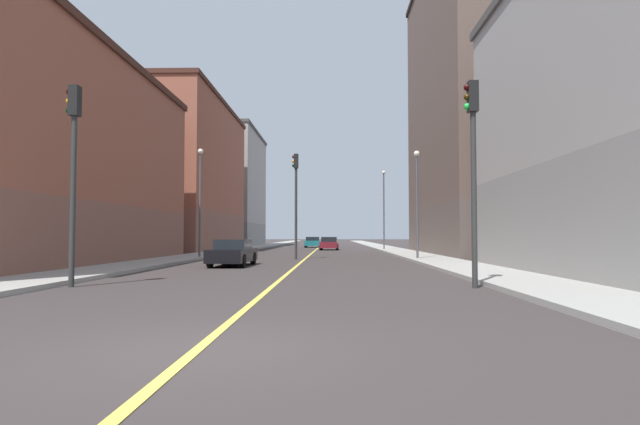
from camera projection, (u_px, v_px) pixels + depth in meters
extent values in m
plane|color=#37302F|center=(199.00, 349.00, 7.12)|extent=(400.00, 400.00, 0.00)
cube|color=#9E9B93|center=(390.00, 249.00, 55.88)|extent=(2.89, 168.00, 0.15)
cube|color=#9E9B93|center=(243.00, 249.00, 56.26)|extent=(2.89, 168.00, 0.15)
cube|color=#E5D14C|center=(316.00, 250.00, 56.06)|extent=(0.16, 154.00, 0.01)
cube|color=brown|center=(494.00, 231.00, 41.38)|extent=(10.22, 20.86, 3.65)
cube|color=brown|center=(492.00, 84.00, 41.87)|extent=(10.22, 20.86, 19.36)
cube|color=brown|center=(9.00, 235.00, 26.53)|extent=(10.22, 25.54, 3.09)
cube|color=#93513D|center=(12.00, 128.00, 26.75)|extent=(10.22, 25.54, 7.59)
cube|color=#42241B|center=(14.00, 49.00, 26.92)|extent=(10.52, 25.84, 0.40)
cube|color=brown|center=(175.00, 232.00, 54.19)|extent=(10.22, 22.87, 3.76)
cube|color=#93513D|center=(175.00, 160.00, 54.50)|extent=(10.22, 22.87, 10.83)
cube|color=#42241B|center=(176.00, 105.00, 54.74)|extent=(10.52, 23.17, 0.40)
cube|color=gray|center=(222.00, 235.00, 77.56)|extent=(10.22, 18.55, 3.20)
cube|color=#9E9993|center=(223.00, 179.00, 77.91)|extent=(10.22, 18.55, 12.89)
cube|color=#474442|center=(223.00, 134.00, 78.19)|extent=(10.52, 18.85, 0.40)
cylinder|color=#2D2D2D|center=(474.00, 199.00, 15.45)|extent=(0.16, 0.16, 5.09)
cube|color=black|center=(473.00, 97.00, 15.57)|extent=(0.28, 0.32, 0.90)
sphere|color=#320404|center=(467.00, 88.00, 15.59)|extent=(0.20, 0.20, 0.20)
sphere|color=#352204|center=(467.00, 97.00, 15.58)|extent=(0.20, 0.20, 0.20)
sphere|color=green|center=(467.00, 107.00, 15.57)|extent=(0.20, 0.20, 0.20)
cylinder|color=#2D2D2D|center=(73.00, 201.00, 15.73)|extent=(0.16, 0.16, 5.04)
cube|color=black|center=(75.00, 101.00, 15.86)|extent=(0.28, 0.32, 0.90)
sphere|color=#320404|center=(70.00, 92.00, 15.87)|extent=(0.20, 0.20, 0.20)
sphere|color=orange|center=(69.00, 101.00, 15.86)|extent=(0.20, 0.20, 0.20)
sphere|color=black|center=(69.00, 111.00, 15.85)|extent=(0.20, 0.20, 0.20)
cylinder|color=#2D2D2D|center=(296.00, 214.00, 33.67)|extent=(0.16, 0.16, 5.75)
cube|color=black|center=(296.00, 161.00, 33.81)|extent=(0.28, 0.32, 0.90)
sphere|color=#320404|center=(294.00, 157.00, 33.82)|extent=(0.20, 0.20, 0.20)
sphere|color=orange|center=(294.00, 161.00, 33.81)|extent=(0.20, 0.20, 0.20)
sphere|color=black|center=(294.00, 166.00, 33.80)|extent=(0.20, 0.20, 0.20)
cylinder|color=#4C4C51|center=(417.00, 207.00, 32.28)|extent=(0.14, 0.14, 6.15)
sphere|color=#EAEACC|center=(417.00, 154.00, 32.42)|extent=(0.36, 0.36, 0.36)
cylinder|color=#4C4C51|center=(200.00, 205.00, 34.77)|extent=(0.14, 0.14, 6.68)
sphere|color=#EAEACC|center=(200.00, 151.00, 34.92)|extent=(0.36, 0.36, 0.36)
cylinder|color=#4C4C51|center=(384.00, 211.00, 53.43)|extent=(0.14, 0.14, 7.50)
sphere|color=#EAEACC|center=(384.00, 172.00, 53.60)|extent=(0.36, 0.36, 0.36)
cube|color=maroon|center=(329.00, 245.00, 55.55)|extent=(1.93, 4.31, 0.61)
cube|color=black|center=(329.00, 239.00, 55.67)|extent=(1.65, 1.90, 0.51)
cylinder|color=black|center=(322.00, 247.00, 56.90)|extent=(0.24, 0.65, 0.64)
cylinder|color=black|center=(337.00, 247.00, 56.81)|extent=(0.24, 0.65, 0.64)
cylinder|color=black|center=(321.00, 247.00, 54.27)|extent=(0.24, 0.65, 0.64)
cylinder|color=black|center=(337.00, 247.00, 54.18)|extent=(0.24, 0.65, 0.64)
cube|color=#196670|center=(313.00, 243.00, 66.89)|extent=(1.86, 4.15, 0.62)
cube|color=black|center=(313.00, 239.00, 66.96)|extent=(1.64, 1.75, 0.48)
cylinder|color=black|center=(306.00, 245.00, 68.18)|extent=(0.22, 0.64, 0.64)
cylinder|color=black|center=(320.00, 245.00, 68.14)|extent=(0.22, 0.64, 0.64)
cylinder|color=black|center=(305.00, 245.00, 65.62)|extent=(0.22, 0.64, 0.64)
cylinder|color=black|center=(319.00, 245.00, 65.57)|extent=(0.22, 0.64, 0.64)
cube|color=black|center=(233.00, 255.00, 26.46)|extent=(1.82, 4.61, 0.62)
cube|color=black|center=(233.00, 244.00, 26.59)|extent=(1.55, 2.12, 0.46)
cylinder|color=black|center=(224.00, 258.00, 27.90)|extent=(0.24, 0.65, 0.64)
cylinder|color=black|center=(253.00, 258.00, 27.82)|extent=(0.24, 0.65, 0.64)
cylinder|color=black|center=(210.00, 261.00, 25.07)|extent=(0.24, 0.65, 0.64)
cylinder|color=black|center=(243.00, 261.00, 25.00)|extent=(0.24, 0.65, 0.64)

